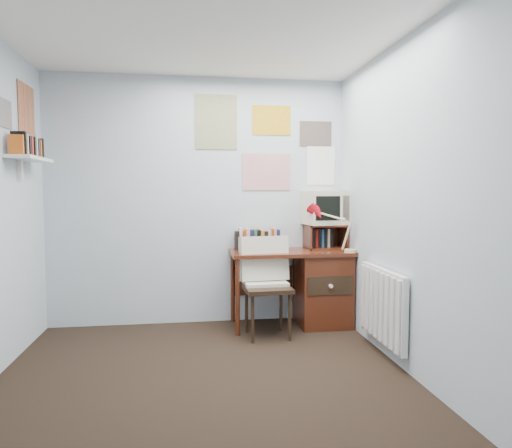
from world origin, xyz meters
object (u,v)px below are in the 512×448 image
at_px(desk, 317,285).
at_px(desk_chair, 267,289).
at_px(crt_tv, 324,206).
at_px(radiator, 383,305).
at_px(tv_riser, 325,237).
at_px(desk_lamp, 351,231).
at_px(wall_shelf, 30,159).

height_order(desk, desk_chair, desk_chair).
distance_m(desk_chair, crt_tv, 1.09).
height_order(desk_chair, radiator, desk_chair).
relative_size(tv_riser, radiator, 0.50).
relative_size(desk_chair, desk_lamp, 2.12).
bearing_deg(crt_tv, wall_shelf, -177.52).
bearing_deg(desk_chair, crt_tv, 30.52).
xyz_separation_m(desk_lamp, crt_tv, (-0.16, 0.35, 0.23)).
bearing_deg(crt_tv, desk, -138.74).
relative_size(desk_lamp, wall_shelf, 0.69).
xyz_separation_m(desk_chair, radiator, (0.85, -0.62, -0.03)).
relative_size(desk_chair, tv_riser, 2.25).
bearing_deg(crt_tv, desk_chair, -155.32).
relative_size(desk, wall_shelf, 1.94).
xyz_separation_m(desk, wall_shelf, (-2.57, -0.38, 1.21)).
distance_m(desk_chair, desk_lamp, 0.98).
xyz_separation_m(tv_riser, radiator, (0.17, -1.04, -0.47)).
height_order(radiator, wall_shelf, wall_shelf).
bearing_deg(wall_shelf, tv_riser, 10.32).
bearing_deg(wall_shelf, crt_tv, 10.76).
bearing_deg(desk, crt_tv, 49.54).
distance_m(desk, radiator, 0.97).
relative_size(tv_riser, wall_shelf, 0.65).
xyz_separation_m(desk_chair, desk_lamp, (0.83, 0.09, 0.52)).
xyz_separation_m(desk, desk_lamp, (0.27, -0.22, 0.57)).
distance_m(tv_riser, crt_tv, 0.31).
height_order(desk, tv_riser, tv_riser).
bearing_deg(desk_lamp, radiator, -87.50).
height_order(desk_lamp, tv_riser, desk_lamp).
relative_size(desk_lamp, crt_tv, 1.07).
xyz_separation_m(desk, tv_riser, (0.12, 0.11, 0.48)).
bearing_deg(crt_tv, desk_lamp, -74.07).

